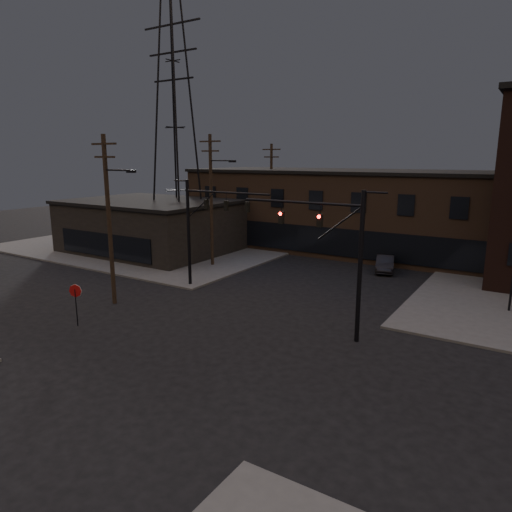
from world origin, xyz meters
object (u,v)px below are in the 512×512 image
at_px(traffic_signal_near, 340,248).
at_px(car_crossing, 385,263).
at_px(traffic_signal_far, 202,222).
at_px(stop_sign, 75,295).

xyz_separation_m(traffic_signal_near, car_crossing, (-2.19, 15.91, -4.24)).
xyz_separation_m(traffic_signal_near, traffic_signal_far, (-12.07, 3.50, 0.08)).
relative_size(traffic_signal_near, traffic_signal_far, 1.00).
bearing_deg(traffic_signal_far, car_crossing, 51.45).
bearing_deg(traffic_signal_near, traffic_signal_far, 163.83).
height_order(traffic_signal_near, stop_sign, traffic_signal_near).
bearing_deg(traffic_signal_far, stop_sign, -97.32).
bearing_deg(traffic_signal_near, car_crossing, 97.83).
distance_m(traffic_signal_far, car_crossing, 16.45).
relative_size(traffic_signal_near, stop_sign, 3.23).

